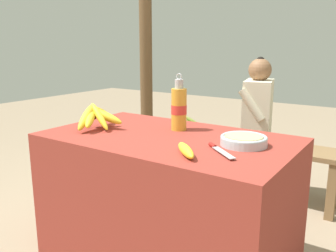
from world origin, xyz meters
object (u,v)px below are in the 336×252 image
(wooden_bench, at_px, (235,147))
(banana_bunch_green, at_px, (190,124))
(water_bottle, at_px, (179,108))
(knife, at_px, (218,149))
(serving_bowl, at_px, (244,140))
(loose_banana_front, at_px, (186,150))
(support_post_near, at_px, (146,49))
(banana_bunch_ripe, at_px, (97,116))
(seated_vendor, at_px, (251,118))

(wooden_bench, bearing_deg, banana_bunch_green, 179.31)
(water_bottle, relative_size, banana_bunch_green, 1.02)
(knife, relative_size, wooden_bench, 0.11)
(serving_bowl, distance_m, banana_bunch_green, 1.48)
(knife, relative_size, banana_bunch_green, 0.64)
(loose_banana_front, bearing_deg, support_post_near, 132.00)
(banana_bunch_ripe, xyz_separation_m, support_post_near, (-0.79, 1.48, 0.35))
(banana_bunch_ripe, distance_m, seated_vendor, 1.29)
(banana_bunch_ripe, xyz_separation_m, knife, (0.76, -0.01, -0.06))
(water_bottle, distance_m, banana_bunch_green, 1.19)
(loose_banana_front, xyz_separation_m, banana_bunch_green, (-0.80, 1.40, -0.24))
(wooden_bench, distance_m, banana_bunch_green, 0.46)
(banana_bunch_green, bearing_deg, seated_vendor, -4.87)
(banana_bunch_ripe, distance_m, banana_bunch_green, 1.29)
(serving_bowl, distance_m, water_bottle, 0.45)
(banana_bunch_ripe, distance_m, support_post_near, 1.71)
(serving_bowl, height_order, knife, serving_bowl)
(knife, distance_m, support_post_near, 2.19)
(loose_banana_front, relative_size, banana_bunch_green, 0.59)
(loose_banana_front, distance_m, knife, 0.16)
(seated_vendor, xyz_separation_m, support_post_near, (-1.24, 0.28, 0.52))
(serving_bowl, xyz_separation_m, support_post_near, (-1.61, 1.34, 0.40))
(support_post_near, bearing_deg, wooden_bench, -11.96)
(serving_bowl, bearing_deg, wooden_bench, 114.71)
(banana_bunch_ripe, bearing_deg, knife, -0.86)
(banana_bunch_green, bearing_deg, serving_bowl, -49.48)
(knife, bearing_deg, support_post_near, 175.50)
(banana_bunch_ripe, bearing_deg, support_post_near, 118.07)
(loose_banana_front, bearing_deg, wooden_bench, 104.56)
(seated_vendor, bearing_deg, banana_bunch_ripe, 55.28)
(banana_bunch_ripe, height_order, support_post_near, support_post_near)
(banana_bunch_ripe, height_order, wooden_bench, banana_bunch_ripe)
(water_bottle, xyz_separation_m, wooden_bench, (-0.08, 1.01, -0.48))
(water_bottle, bearing_deg, banana_bunch_ripe, -149.31)
(water_bottle, height_order, wooden_bench, water_bottle)
(serving_bowl, xyz_separation_m, loose_banana_front, (-0.15, -0.29, -0.01))
(serving_bowl, xyz_separation_m, wooden_bench, (-0.51, 1.11, -0.38))
(banana_bunch_ripe, bearing_deg, banana_bunch_green, 95.86)
(serving_bowl, relative_size, water_bottle, 0.70)
(knife, distance_m, banana_bunch_green, 1.56)
(loose_banana_front, distance_m, seated_vendor, 1.37)
(knife, bearing_deg, banana_bunch_green, 164.55)
(serving_bowl, relative_size, seated_vendor, 0.20)
(seated_vendor, height_order, banana_bunch_green, seated_vendor)
(wooden_bench, bearing_deg, seated_vendor, -17.87)
(serving_bowl, relative_size, support_post_near, 0.10)
(support_post_near, bearing_deg, loose_banana_front, -48.00)
(water_bottle, relative_size, knife, 1.60)
(loose_banana_front, height_order, seated_vendor, seated_vendor)
(support_post_near, bearing_deg, serving_bowl, -39.76)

